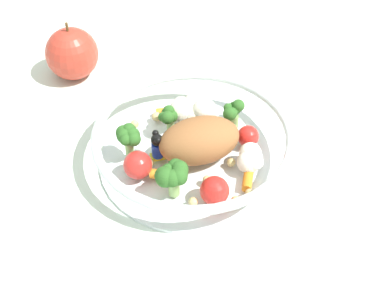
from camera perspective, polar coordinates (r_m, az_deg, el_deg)
ground_plane at (r=0.65m, az=0.81°, el=-1.20°), size 2.40×2.40×0.00m
food_container at (r=0.63m, az=0.27°, el=0.23°), size 0.23×0.23×0.06m
loose_apple at (r=0.77m, az=-12.52°, el=9.27°), size 0.07×0.07×0.08m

